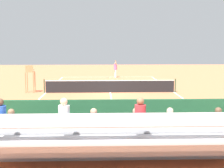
{
  "coord_description": "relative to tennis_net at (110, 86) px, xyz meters",
  "views": [
    {
      "loc": [
        0.73,
        24.72,
        3.96
      ],
      "look_at": [
        0.0,
        4.0,
        1.2
      ],
      "focal_mm": 51.56,
      "sensor_mm": 36.0,
      "label": 1
    }
  ],
  "objects": [
    {
      "name": "backdrop_wall",
      "position": [
        0.0,
        14.0,
        0.5
      ],
      "size": [
        18.0,
        0.16,
        2.0
      ],
      "primitive_type": "cube",
      "color": "#235633",
      "rests_on": "ground"
    },
    {
      "name": "tennis_player",
      "position": [
        -0.89,
        -10.56,
        0.51
      ],
      "size": [
        0.44,
        0.56,
        1.93
      ],
      "color": "white",
      "rests_on": "ground"
    },
    {
      "name": "courtside_bench",
      "position": [
        -2.04,
        13.27,
        0.06
      ],
      "size": [
        1.8,
        0.4,
        0.93
      ],
      "color": "#33383D",
      "rests_on": "ground"
    },
    {
      "name": "tennis_net",
      "position": [
        0.0,
        0.0,
        0.0
      ],
      "size": [
        10.3,
        0.1,
        1.07
      ],
      "color": "black",
      "rests_on": "ground"
    },
    {
      "name": "court_line_markings",
      "position": [
        0.0,
        -0.04,
        -0.5
      ],
      "size": [
        10.1,
        22.2,
        0.01
      ],
      "color": "white",
      "rests_on": "ground"
    },
    {
      "name": "tennis_ball_far",
      "position": [
        -0.65,
        -7.13,
        -0.47
      ],
      "size": [
        0.07,
        0.07,
        0.07
      ],
      "primitive_type": "sphere",
      "color": "#CCDB33",
      "rests_on": "ground"
    },
    {
      "name": "tennis_ball_near",
      "position": [
        0.83,
        -7.55,
        -0.47
      ],
      "size": [
        0.07,
        0.07,
        0.07
      ],
      "primitive_type": "sphere",
      "color": "#CCDB33",
      "rests_on": "ground"
    },
    {
      "name": "ground_plane",
      "position": [
        0.0,
        0.0,
        -0.5
      ],
      "size": [
        60.0,
        60.0,
        0.0
      ],
      "primitive_type": "plane",
      "color": "#CC7047"
    },
    {
      "name": "umpire_chair",
      "position": [
        6.2,
        -0.15,
        0.81
      ],
      "size": [
        0.67,
        0.67,
        2.14
      ],
      "color": "#A88456",
      "rests_on": "ground"
    },
    {
      "name": "equipment_bag",
      "position": [
        -0.4,
        13.4,
        -0.32
      ],
      "size": [
        0.9,
        0.36,
        0.36
      ],
      "primitive_type": "cube",
      "color": "#334C8C",
      "rests_on": "ground"
    },
    {
      "name": "tennis_racket",
      "position": [
        -0.25,
        -10.0,
        -0.49
      ],
      "size": [
        0.48,
        0.54,
        0.03
      ],
      "color": "black",
      "rests_on": "ground"
    },
    {
      "name": "bleacher_stand",
      "position": [
        0.16,
        15.38,
        0.48
      ],
      "size": [
        9.06,
        2.4,
        2.48
      ],
      "color": "#B2B2B7",
      "rests_on": "ground"
    }
  ]
}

